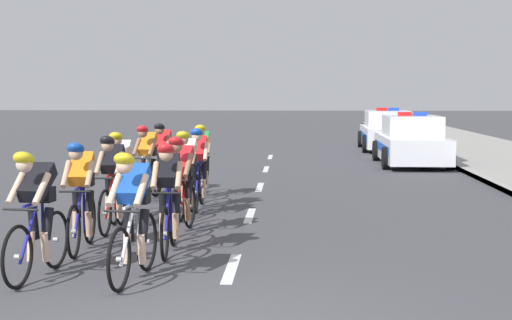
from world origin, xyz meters
The scene contains 16 objects.
kerb_edge centered at (5.43, 14.00, 0.07)m, with size 0.16×60.00×0.13m, color #9E9E99.
lane_markings_centre centered at (0.00, 8.74, 0.00)m, with size 0.14×21.60×0.01m.
cyclist_lead centered at (-2.25, 2.12, 0.79)m, with size 0.46×1.72×1.56m.
cyclist_second centered at (-1.09, 2.05, 0.79)m, with size 0.45×1.72×1.56m.
cyclist_third centered at (-2.15, 3.66, 0.79)m, with size 0.43×1.72×1.56m.
cyclist_fourth centered at (-0.92, 3.57, 0.79)m, with size 0.43×1.72×1.56m.
cyclist_fifth centered at (-2.08, 5.19, 0.79)m, with size 0.42×1.72×1.56m.
cyclist_sixth centered at (-0.97, 5.00, 0.79)m, with size 0.45×1.72×1.56m.
cyclist_seventh centered at (-2.19, 6.21, 0.79)m, with size 0.42×1.72×1.56m.
cyclist_eighth centered at (-1.11, 6.57, 0.79)m, with size 0.43×1.72×1.56m.
cyclist_ninth centered at (-2.20, 8.59, 0.79)m, with size 0.45×1.72×1.56m.
cyclist_tenth centered at (-1.01, 7.52, 0.79)m, with size 0.42×1.72×1.56m.
cyclist_eleventh centered at (-2.07, 9.71, 0.79)m, with size 0.43×1.72×1.56m.
cyclist_twelfth centered at (-1.13, 9.04, 0.79)m, with size 0.42×1.72×1.56m.
police_car_nearest centered at (4.30, 16.19, 0.68)m, with size 2.02×4.41×1.59m.
police_car_second centered at (4.30, 22.03, 0.68)m, with size 2.09×4.45×1.59m.
Camera 1 is at (0.76, -6.47, 2.20)m, focal length 52.87 mm.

